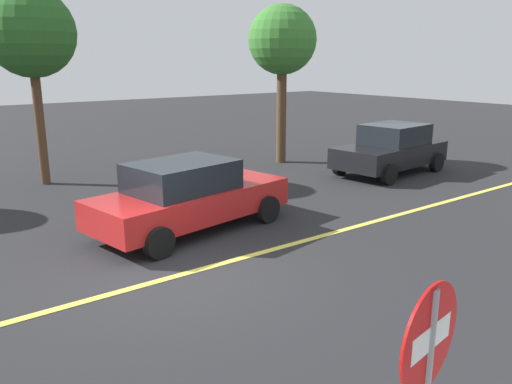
# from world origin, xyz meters

# --- Properties ---
(ground_plane) EXTENTS (80.00, 80.00, 0.00)m
(ground_plane) POSITION_xyz_m (0.00, 0.00, 0.00)
(ground_plane) COLOR #262628
(lane_marking_centre) EXTENTS (28.00, 0.16, 0.01)m
(lane_marking_centre) POSITION_xyz_m (3.00, 0.00, 0.01)
(lane_marking_centre) COLOR #E0D14C
(car_red_near_curb) EXTENTS (4.81, 2.64, 1.59)m
(car_red_near_curb) POSITION_xyz_m (1.37, 2.10, 0.80)
(car_red_near_curb) COLOR red
(car_red_near_curb) RESTS_ON ground_plane
(car_black_far_lane) EXTENTS (4.40, 2.43, 1.64)m
(car_black_far_lane) POSITION_xyz_m (9.79, 3.30, 0.82)
(car_black_far_lane) COLOR black
(car_black_far_lane) RESTS_ON ground_plane
(tree_left_verge) EXTENTS (2.57, 2.57, 5.76)m
(tree_left_verge) POSITION_xyz_m (0.03, 8.64, 4.43)
(tree_left_verge) COLOR #513823
(tree_left_verge) RESTS_ON ground_plane
(tree_centre_verge) EXTENTS (2.43, 2.43, 5.62)m
(tree_centre_verge) POSITION_xyz_m (8.05, 6.98, 4.32)
(tree_centre_verge) COLOR #513823
(tree_centre_verge) RESTS_ON ground_plane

